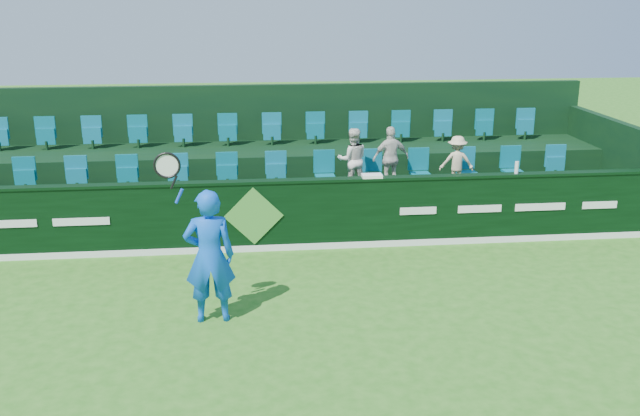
{
  "coord_description": "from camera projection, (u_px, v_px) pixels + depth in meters",
  "views": [
    {
      "loc": [
        -0.12,
        -8.7,
        4.67
      ],
      "look_at": [
        1.11,
        2.8,
        1.15
      ],
      "focal_mm": 40.0,
      "sensor_mm": 36.0,
      "label": 1
    }
  ],
  "objects": [
    {
      "name": "stand_rear",
      "position": [
        250.0,
        148.0,
        16.38
      ],
      "size": [
        16.0,
        4.1,
        2.6
      ],
      "color": "black",
      "rests_on": "ground"
    },
    {
      "name": "seat_row_back",
      "position": [
        250.0,
        133.0,
        16.13
      ],
      "size": [
        13.5,
        0.5,
        0.6
      ],
      "primitive_type": "cube",
      "color": "#086475",
      "rests_on": "stand_tier_back"
    },
    {
      "name": "drinks_bottle",
      "position": [
        517.0,
        167.0,
        13.54
      ],
      "size": [
        0.07,
        0.07,
        0.24
      ],
      "primitive_type": "cylinder",
      "color": "white",
      "rests_on": "sponsor_hoarding"
    },
    {
      "name": "sponsor_hoarding",
      "position": [
        254.0,
        216.0,
        13.26
      ],
      "size": [
        16.0,
        0.25,
        1.35
      ],
      "color": "black",
      "rests_on": "ground"
    },
    {
      "name": "spectator_middle",
      "position": [
        391.0,
        158.0,
        14.38
      ],
      "size": [
        0.8,
        0.43,
        1.29
      ],
      "primitive_type": "imported",
      "rotation": [
        0.0,
        0.0,
        3.3
      ],
      "color": "beige",
      "rests_on": "stand_tier_front"
    },
    {
      "name": "ground",
      "position": [
        260.0,
        351.0,
        9.65
      ],
      "size": [
        60.0,
        60.0,
        0.0
      ],
      "primitive_type": "plane",
      "color": "#296C19",
      "rests_on": "ground"
    },
    {
      "name": "stand_tier_back",
      "position": [
        251.0,
        177.0,
        16.12
      ],
      "size": [
        16.0,
        1.8,
        1.3
      ],
      "primitive_type": "cube",
      "color": "black",
      "rests_on": "ground"
    },
    {
      "name": "seat_row_front",
      "position": [
        252.0,
        174.0,
        14.56
      ],
      "size": [
        13.5,
        0.5,
        0.6
      ],
      "primitive_type": "cube",
      "color": "#086475",
      "rests_on": "stand_tier_front"
    },
    {
      "name": "spectator_right",
      "position": [
        457.0,
        162.0,
        14.56
      ],
      "size": [
        0.74,
        0.49,
        1.07
      ],
      "primitive_type": "imported",
      "rotation": [
        0.0,
        0.0,
        3.0
      ],
      "color": "beige",
      "rests_on": "stand_tier_front"
    },
    {
      "name": "spectator_left",
      "position": [
        353.0,
        160.0,
        14.31
      ],
      "size": [
        0.62,
        0.49,
        1.27
      ],
      "primitive_type": "imported",
      "rotation": [
        0.0,
        0.0,
        3.15
      ],
      "color": "silver",
      "rests_on": "stand_tier_front"
    },
    {
      "name": "stand_tier_front",
      "position": [
        253.0,
        212.0,
        14.39
      ],
      "size": [
        16.0,
        2.0,
        0.8
      ],
      "primitive_type": "cube",
      "color": "black",
      "rests_on": "ground"
    },
    {
      "name": "tennis_player",
      "position": [
        209.0,
        256.0,
        10.29
      ],
      "size": [
        1.14,
        0.51,
        2.64
      ],
      "color": "blue",
      "rests_on": "ground"
    },
    {
      "name": "towel",
      "position": [
        372.0,
        176.0,
        13.28
      ],
      "size": [
        0.37,
        0.24,
        0.06
      ],
      "primitive_type": "cube",
      "color": "white",
      "rests_on": "sponsor_hoarding"
    }
  ]
}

